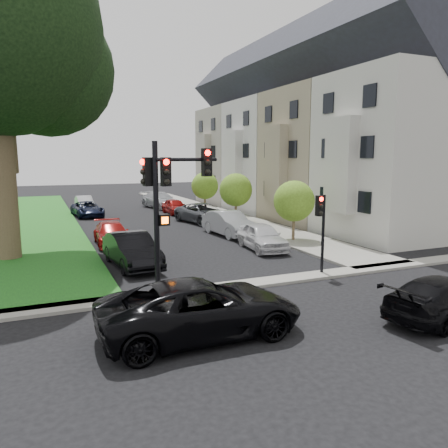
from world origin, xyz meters
name	(u,v)px	position (x,y,z in m)	size (l,w,h in m)	color
ground	(280,300)	(0.00, 0.00, 0.00)	(140.00, 140.00, 0.00)	black
grass_strip	(20,221)	(-9.00, 24.00, 0.06)	(8.00, 44.00, 0.12)	#1F541D
sidewalk_right	(210,211)	(6.75, 24.00, 0.06)	(3.50, 44.00, 0.12)	gray
sidewalk_cross	(254,283)	(0.00, 2.00, 0.06)	(60.00, 1.00, 0.12)	gray
house_a	(393,124)	(12.45, 8.00, 6.93)	(7.70, 7.55, 15.97)	#B8B6A5
house_b	(320,131)	(12.45, 15.50, 6.93)	(7.70, 7.55, 15.97)	tan
house_c	(271,135)	(12.45, 23.00, 6.93)	(7.70, 7.55, 15.97)	silver
house_d	(237,138)	(12.45, 30.50, 6.93)	(7.70, 7.55, 15.97)	#A79F8E
small_tree_a	(294,201)	(6.20, 9.03, 2.41)	(2.42, 2.42, 3.62)	#4E3D2B
small_tree_b	(236,190)	(6.20, 17.21, 2.50)	(2.51, 2.51, 3.76)	#4E3D2B
small_tree_c	(205,186)	(6.20, 23.85, 2.40)	(2.41, 2.41, 3.61)	#4E3D2B
traffic_signal_main	(168,190)	(-3.36, 2.24, 3.81)	(2.71, 0.70, 5.53)	black
traffic_signal_secondary	(321,220)	(3.22, 2.19, 2.39)	(0.45, 0.36, 3.43)	black
car_cross_near	(201,308)	(-3.61, -1.79, 0.80)	(2.66, 5.76, 1.60)	black
car_cross_far	(446,298)	(3.81, -3.58, 0.67)	(1.87, 4.60, 1.33)	black
car_parked_0	(262,236)	(3.41, 7.73, 0.72)	(1.71, 4.25, 1.45)	silver
car_parked_1	(229,223)	(3.50, 12.36, 0.78)	(1.65, 4.73, 1.56)	#999BA0
car_parked_2	(203,213)	(3.86, 18.01, 0.74)	(2.47, 5.35, 1.49)	#3F4247
car_parked_3	(175,206)	(3.42, 23.98, 0.67)	(1.57, 3.91, 1.33)	maroon
car_parked_4	(160,200)	(3.40, 28.79, 0.78)	(2.18, 5.36, 1.56)	#999BA0
car_parked_5	(132,250)	(-3.82, 6.77, 0.78)	(1.64, 4.71, 1.55)	black
car_parked_6	(112,234)	(-3.86, 12.30, 0.64)	(1.78, 4.38, 1.27)	maroon
car_parked_8	(87,209)	(-3.85, 25.21, 0.64)	(2.11, 4.58, 1.27)	black
car_parked_9	(84,203)	(-3.57, 30.55, 0.64)	(1.35, 3.88, 1.28)	silver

